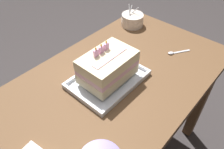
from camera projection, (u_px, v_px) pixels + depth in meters
dining_table at (116, 96)px, 1.06m from camera, size 1.14×0.67×0.75m
foil_tray at (108, 80)px, 0.96m from camera, size 0.32×0.24×0.02m
birthday_cake at (108, 67)px, 0.91m from camera, size 0.23×0.16×0.16m
bowl_stack at (132, 20)px, 1.29m from camera, size 0.13×0.13×0.12m
serving_spoon_near_tray at (174, 53)px, 1.11m from camera, size 0.11×0.08×0.01m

